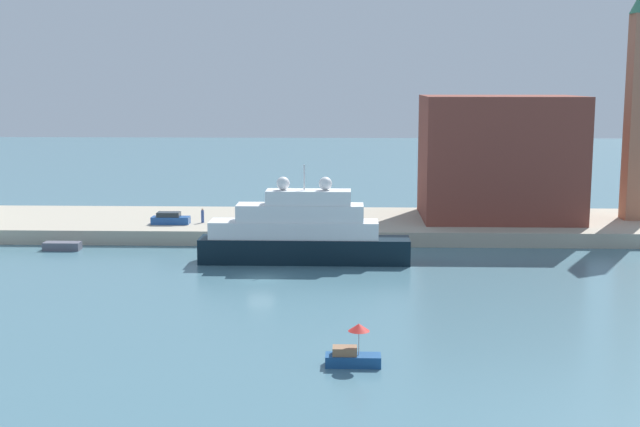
{
  "coord_description": "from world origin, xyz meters",
  "views": [
    {
      "loc": [
        8.53,
        -80.18,
        19.1
      ],
      "look_at": [
        5.54,
        6.0,
        5.47
      ],
      "focal_mm": 47.86,
      "sensor_mm": 36.0,
      "label": 1
    }
  ],
  "objects": [
    {
      "name": "large_yacht",
      "position": [
        3.53,
        7.59,
        3.08
      ],
      "size": [
        22.04,
        3.87,
        10.32
      ],
      "color": "black",
      "rests_on": "ground"
    },
    {
      "name": "parked_car",
      "position": [
        -13.19,
        21.09,
        2.34
      ],
      "size": [
        4.58,
        1.76,
        1.45
      ],
      "color": "#1E4C99",
      "rests_on": "quay_dock"
    },
    {
      "name": "quay_dock",
      "position": [
        0.0,
        25.71,
        0.85
      ],
      "size": [
        110.0,
        19.41,
        1.71
      ],
      "primitive_type": "cube",
      "color": "#ADA38E",
      "rests_on": "ground"
    },
    {
      "name": "person_figure",
      "position": [
        -9.41,
        22.11,
        2.53
      ],
      "size": [
        0.36,
        0.36,
        1.77
      ],
      "color": "#334C8C",
      "rests_on": "quay_dock"
    },
    {
      "name": "small_motorboat",
      "position": [
        8.82,
        -25.06,
        0.9
      ],
      "size": [
        3.74,
        1.45,
        2.94
      ],
      "color": "navy",
      "rests_on": "ground"
    },
    {
      "name": "work_barge",
      "position": [
        -23.86,
        13.15,
        0.45
      ],
      "size": [
        4.11,
        1.56,
        0.91
      ],
      "primitive_type": "cube",
      "color": "#595966",
      "rests_on": "ground"
    },
    {
      "name": "harbor_building",
      "position": [
        27.31,
        27.07,
        9.38
      ],
      "size": [
        19.22,
        14.06,
        15.34
      ],
      "primitive_type": "cube",
      "color": "brown",
      "rests_on": "quay_dock"
    },
    {
      "name": "bell_tower",
      "position": [
        44.19,
        26.71,
        17.24
      ],
      "size": [
        3.7,
        3.7,
        28.99
      ],
      "color": "#9E664C",
      "rests_on": "quay_dock"
    },
    {
      "name": "mooring_bollard",
      "position": [
        -3.89,
        17.51,
        2.12
      ],
      "size": [
        0.53,
        0.53,
        0.83
      ],
      "primitive_type": "cylinder",
      "color": "black",
      "rests_on": "quay_dock"
    },
    {
      "name": "ground",
      "position": [
        0.0,
        0.0,
        0.0
      ],
      "size": [
        400.0,
        400.0,
        0.0
      ],
      "primitive_type": "plane",
      "color": "slate"
    }
  ]
}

